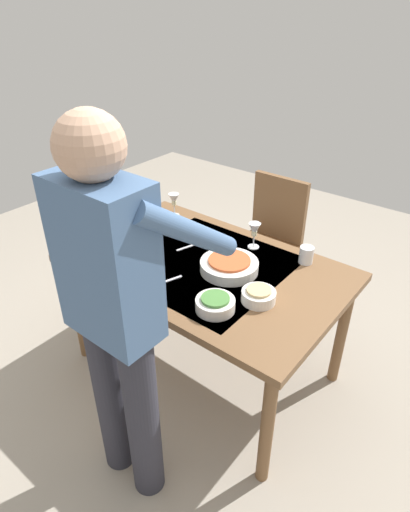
{
  "coord_description": "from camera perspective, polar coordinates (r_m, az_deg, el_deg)",
  "views": [
    {
      "loc": [
        -1.2,
        1.5,
        1.96
      ],
      "look_at": [
        0.0,
        0.0,
        0.79
      ],
      "focal_mm": 30.21,
      "sensor_mm": 36.0,
      "label": 1
    }
  ],
  "objects": [
    {
      "name": "side_bowl_bread",
      "position": [
        2.01,
        7.12,
        -5.18
      ],
      "size": [
        0.16,
        0.16,
        0.07
      ],
      "color": "white",
      "rests_on": "dining_table"
    },
    {
      "name": "side_bowl_salad",
      "position": [
        1.94,
        1.37,
        -6.32
      ],
      "size": [
        0.18,
        0.18,
        0.07
      ],
      "color": "white",
      "rests_on": "dining_table"
    },
    {
      "name": "person_server",
      "position": [
        1.63,
        -11.6,
        -6.93
      ],
      "size": [
        0.42,
        0.61,
        1.69
      ],
      "color": "#2D2D38",
      "rests_on": "ground_plane"
    },
    {
      "name": "water_cup_near_right",
      "position": [
        2.33,
        13.26,
        0.15
      ],
      "size": [
        0.07,
        0.07,
        0.09
      ],
      "primitive_type": "cylinder",
      "color": "silver",
      "rests_on": "dining_table"
    },
    {
      "name": "dining_table",
      "position": [
        2.32,
        0.0,
        -2.65
      ],
      "size": [
        1.45,
        0.93,
        0.74
      ],
      "color": "brown",
      "rests_on": "ground_plane"
    },
    {
      "name": "wine_glass_right",
      "position": [
        2.39,
        6.56,
        3.32
      ],
      "size": [
        0.07,
        0.07,
        0.15
      ],
      "color": "white",
      "rests_on": "dining_table"
    },
    {
      "name": "table_knife",
      "position": [
        2.44,
        -1.76,
        1.39
      ],
      "size": [
        0.07,
        0.2,
        0.0
      ],
      "primitive_type": "cube",
      "rotation": [
        0.0,
        0.0,
        -0.29
      ],
      "color": "silver",
      "rests_on": "dining_table"
    },
    {
      "name": "chair_near",
      "position": [
        3.03,
        8.61,
        2.88
      ],
      "size": [
        0.4,
        0.4,
        0.91
      ],
      "color": "#523019",
      "rests_on": "ground_plane"
    },
    {
      "name": "wine_bottle",
      "position": [
        2.22,
        -9.9,
        0.9
      ],
      "size": [
        0.07,
        0.07,
        0.3
      ],
      "color": "black",
      "rests_on": "dining_table"
    },
    {
      "name": "dinner_plate_near",
      "position": [
        2.46,
        -12.01,
        1.03
      ],
      "size": [
        0.23,
        0.23,
        0.01
      ],
      "primitive_type": "cylinder",
      "color": "white",
      "rests_on": "dining_table"
    },
    {
      "name": "ground_plane",
      "position": [
        2.74,
        0.0,
        -14.23
      ],
      "size": [
        6.0,
        6.0,
        0.0
      ],
      "primitive_type": "plane",
      "color": "#9E9384"
    },
    {
      "name": "wine_glass_left",
      "position": [
        2.75,
        -4.13,
        7.31
      ],
      "size": [
        0.07,
        0.07,
        0.15
      ],
      "color": "white",
      "rests_on": "dining_table"
    },
    {
      "name": "table_fork",
      "position": [
        2.14,
        -5.21,
        -3.38
      ],
      "size": [
        0.07,
        0.17,
        0.0
      ],
      "primitive_type": "cube",
      "rotation": [
        0.0,
        0.0,
        -0.34
      ],
      "color": "silver",
      "rests_on": "dining_table"
    },
    {
      "name": "water_cup_near_left",
      "position": [
        2.59,
        -8.61,
        4.02
      ],
      "size": [
        0.07,
        0.07,
        0.09
      ],
      "primitive_type": "cylinder",
      "color": "silver",
      "rests_on": "dining_table"
    },
    {
      "name": "serving_bowl_pasta",
      "position": [
        2.21,
        3.23,
        -1.22
      ],
      "size": [
        0.3,
        0.3,
        0.07
      ],
      "color": "white",
      "rests_on": "dining_table"
    }
  ]
}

